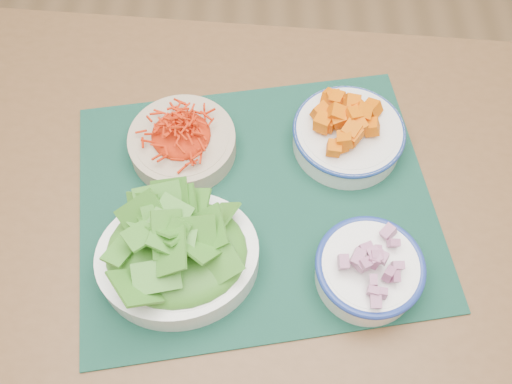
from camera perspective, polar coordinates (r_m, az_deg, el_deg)
ground at (r=1.62m, az=-1.31°, el=-11.19°), size 4.00×4.00×0.00m
table at (r=0.97m, az=0.57°, el=-4.93°), size 1.29×0.93×0.75m
placemat at (r=0.89m, az=0.00°, el=-1.02°), size 0.61×0.52×0.00m
carrot_bowl at (r=0.92m, az=-7.43°, el=5.27°), size 0.20×0.20×0.07m
squash_bowl at (r=0.93m, az=9.30°, el=6.15°), size 0.23×0.23×0.09m
lettuce_bowl at (r=0.81m, az=-7.93°, el=-6.00°), size 0.26×0.23×0.11m
onion_bowl at (r=0.82m, az=11.26°, el=-7.49°), size 0.19×0.19×0.08m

